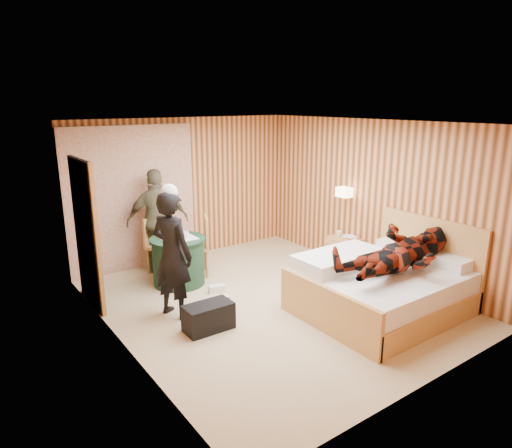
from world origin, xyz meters
TOP-DOWN VIEW (x-y plane):
  - floor at (0.00, 0.00)m, footprint 4.20×5.00m
  - ceiling at (0.00, 0.00)m, footprint 4.20×5.00m
  - wall_back at (0.00, 2.50)m, footprint 4.20×0.02m
  - wall_left at (-2.10, 0.00)m, footprint 0.02×5.00m
  - wall_right at (2.10, 0.00)m, footprint 0.02×5.00m
  - curtain at (-1.00, 2.43)m, footprint 2.20×0.08m
  - doorway at (-2.06, 1.40)m, footprint 0.06×0.90m
  - wall_lamp at (1.92, 0.45)m, footprint 0.26×0.24m
  - bed at (1.12, -1.10)m, footprint 2.16×1.70m
  - nightstand at (1.88, 0.36)m, footprint 0.40×0.55m
  - round_table at (-0.73, 1.35)m, footprint 0.85×0.85m
  - chair_far at (-0.76, 2.02)m, footprint 0.56×0.56m
  - chair_near at (-0.26, 1.51)m, footprint 0.59×0.59m
  - duffel_bag at (-1.10, -0.22)m, footprint 0.61×0.33m
  - sneaker_left at (-0.61, 0.31)m, footprint 0.26×0.11m
  - sneaker_right at (-0.43, 0.70)m, footprint 0.27×0.17m
  - woman_standing at (-1.26, 0.40)m, footprint 0.61×0.73m
  - man_at_table at (-0.73, 2.06)m, footprint 1.09×0.67m
  - man_on_bed at (1.15, -1.33)m, footprint 0.86×0.67m
  - book_lower at (1.88, 0.31)m, footprint 0.20×0.25m
  - book_upper at (1.88, 0.31)m, footprint 0.24×0.27m
  - cup_nightstand at (1.88, 0.49)m, footprint 0.11×0.11m
  - cup_table at (-0.63, 1.30)m, footprint 0.16×0.16m

SIDE VIEW (x-z plane):
  - floor at x=0.00m, z-range -0.01..0.01m
  - sneaker_right at x=-0.43m, z-range 0.00..0.11m
  - sneaker_left at x=-0.61m, z-range 0.00..0.12m
  - duffel_bag at x=-1.10m, z-range 0.00..0.34m
  - nightstand at x=1.88m, z-range 0.01..0.54m
  - bed at x=1.12m, z-range -0.25..0.92m
  - round_table at x=-0.73m, z-range 0.00..0.76m
  - chair_far at x=-0.76m, z-range 0.07..1.00m
  - book_lower at x=1.88m, z-range 0.53..0.55m
  - book_upper at x=1.88m, z-range 0.55..0.57m
  - chair_near at x=-0.26m, z-range 0.08..1.06m
  - cup_nightstand at x=1.88m, z-range 0.53..0.62m
  - cup_table at x=-0.63m, z-range 0.75..0.85m
  - woman_standing at x=-1.26m, z-range 0.00..1.70m
  - man_at_table at x=-0.73m, z-range 0.00..1.72m
  - man_on_bed at x=1.15m, z-range 0.13..1.90m
  - doorway at x=-2.06m, z-range 0.00..2.05m
  - curtain at x=-1.00m, z-range 0.00..2.40m
  - wall_back at x=0.00m, z-range 0.00..2.50m
  - wall_left at x=-2.10m, z-range 0.00..2.50m
  - wall_right at x=2.10m, z-range 0.00..2.50m
  - wall_lamp at x=1.92m, z-range 1.22..1.38m
  - ceiling at x=0.00m, z-range 2.50..2.50m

